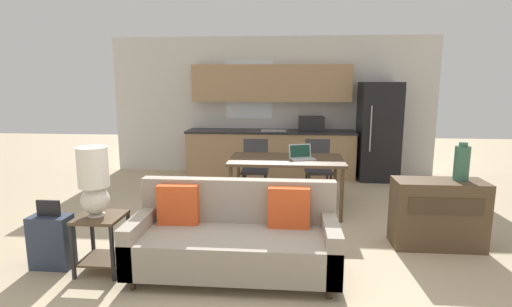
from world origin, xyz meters
TOP-DOWN VIEW (x-y plane):
  - ground_plane at (0.00, 0.00)m, footprint 20.00×20.00m
  - wall_back at (-0.01, 4.63)m, footprint 6.40×0.07m
  - kitchen_counter at (0.01, 4.33)m, footprint 3.24×0.65m
  - refrigerator at (2.02, 4.22)m, footprint 0.72×0.75m
  - dining_table at (0.33, 2.13)m, footprint 1.58×0.91m
  - couch at (-0.14, 0.23)m, footprint 1.95×0.80m
  - side_table at (-1.43, 0.16)m, footprint 0.43×0.43m
  - table_lamp at (-1.47, 0.16)m, footprint 0.29×0.29m
  - credenza at (2.03, 1.05)m, footprint 0.98×0.43m
  - vase at (2.26, 1.08)m, footprint 0.16×0.16m
  - dining_chair_far_right at (0.83, 2.97)m, footprint 0.45×0.45m
  - dining_chair_far_left at (-0.17, 2.91)m, footprint 0.43×0.43m
  - laptop at (0.54, 2.12)m, footprint 0.38×0.34m
  - suitcase at (-1.97, 0.18)m, footprint 0.39×0.22m

SIDE VIEW (x-z plane):
  - ground_plane at x=0.00m, z-range 0.00..0.00m
  - suitcase at x=-1.97m, z-range -0.07..0.62m
  - couch at x=-0.14m, z-range -0.09..0.78m
  - side_table at x=-1.43m, z-range 0.09..0.65m
  - credenza at x=2.03m, z-range 0.00..0.76m
  - dining_chair_far_right at x=0.83m, z-range 0.04..0.95m
  - dining_chair_far_left at x=-0.17m, z-range 0.04..0.95m
  - dining_table at x=0.33m, z-range 0.32..1.09m
  - laptop at x=0.54m, z-range 0.72..0.92m
  - kitchen_counter at x=0.01m, z-range -0.23..1.92m
  - refrigerator at x=2.02m, z-range 0.00..1.82m
  - table_lamp at x=-1.47m, z-range 0.58..1.25m
  - vase at x=2.26m, z-range 0.75..1.17m
  - wall_back at x=-0.01m, z-range 0.00..2.70m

